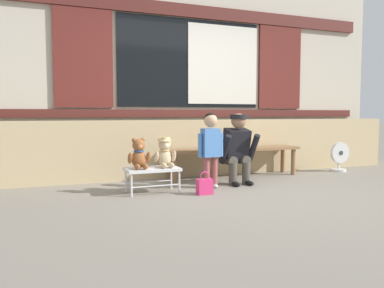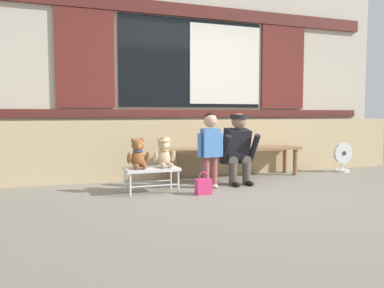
% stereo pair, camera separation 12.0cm
% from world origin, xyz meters
% --- Properties ---
extents(ground_plane, '(60.00, 60.00, 0.00)m').
position_xyz_m(ground_plane, '(0.00, 0.00, 0.00)').
color(ground_plane, gray).
extents(brick_low_wall, '(6.99, 0.25, 0.85)m').
position_xyz_m(brick_low_wall, '(0.00, 1.43, 0.42)').
color(brick_low_wall, tan).
rests_on(brick_low_wall, ground).
extents(shop_facade, '(7.13, 0.26, 3.23)m').
position_xyz_m(shop_facade, '(0.00, 1.94, 1.63)').
color(shop_facade, beige).
rests_on(shop_facade, ground).
extents(wooden_bench_long, '(2.10, 0.40, 0.44)m').
position_xyz_m(wooden_bench_long, '(0.37, 1.06, 0.37)').
color(wooden_bench_long, '#8E6642').
rests_on(wooden_bench_long, ground).
extents(small_display_bench, '(0.64, 0.36, 0.30)m').
position_xyz_m(small_display_bench, '(-1.07, 0.39, 0.27)').
color(small_display_bench, silver).
rests_on(small_display_bench, ground).
extents(teddy_bear_plain, '(0.28, 0.26, 0.36)m').
position_xyz_m(teddy_bear_plain, '(-1.23, 0.39, 0.46)').
color(teddy_bear_plain, '#93562D').
rests_on(teddy_bear_plain, small_display_bench).
extents(teddy_bear_with_hat, '(0.28, 0.27, 0.36)m').
position_xyz_m(teddy_bear_with_hat, '(-0.91, 0.39, 0.47)').
color(teddy_bear_with_hat, '#CCB289').
rests_on(teddy_bear_with_hat, small_display_bench).
extents(child_standing, '(0.35, 0.18, 0.96)m').
position_xyz_m(child_standing, '(-0.30, 0.40, 0.59)').
color(child_standing, '#994C4C').
rests_on(child_standing, ground).
extents(adult_crouching, '(0.50, 0.49, 0.95)m').
position_xyz_m(adult_crouching, '(0.17, 0.55, 0.48)').
color(adult_crouching, '#4C473D').
rests_on(adult_crouching, ground).
extents(handbag_on_ground, '(0.18, 0.11, 0.27)m').
position_xyz_m(handbag_on_ground, '(-0.53, 0.06, 0.10)').
color(handbag_on_ground, '#E53370').
rests_on(handbag_on_ground, ground).
extents(floor_fan, '(0.34, 0.24, 0.48)m').
position_xyz_m(floor_fan, '(2.25, 0.93, 0.24)').
color(floor_fan, silver).
rests_on(floor_fan, ground).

